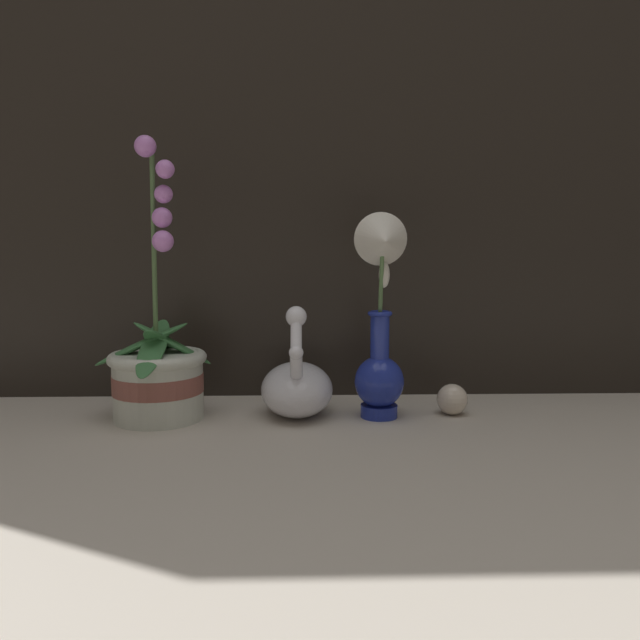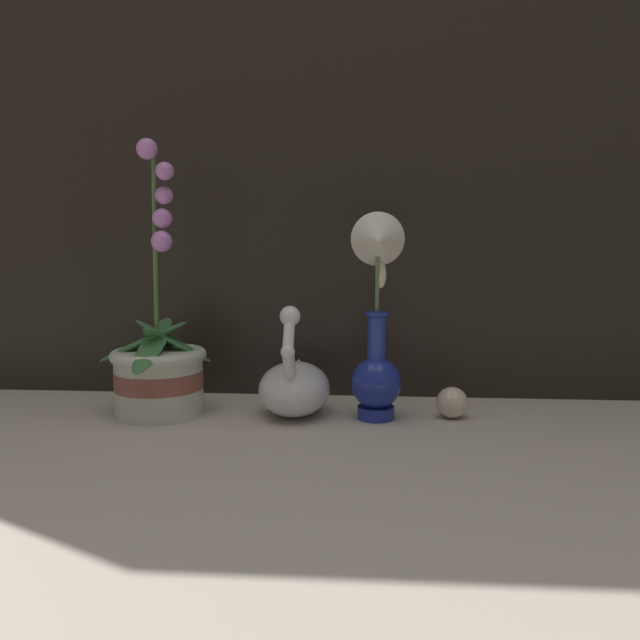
{
  "view_description": "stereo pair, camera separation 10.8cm",
  "coord_description": "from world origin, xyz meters",
  "px_view_note": "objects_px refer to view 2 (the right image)",
  "views": [
    {
      "loc": [
        0.0,
        -0.95,
        0.29
      ],
      "look_at": [
        0.03,
        0.12,
        0.16
      ],
      "focal_mm": 35.0,
      "sensor_mm": 36.0,
      "label": 1
    },
    {
      "loc": [
        0.11,
        -0.94,
        0.29
      ],
      "look_at": [
        0.03,
        0.12,
        0.16
      ],
      "focal_mm": 35.0,
      "sensor_mm": 36.0,
      "label": 2
    }
  ],
  "objects_px": {
    "swan_figurine": "(295,385)",
    "glass_sphere": "(452,403)",
    "blue_vase": "(377,324)",
    "orchid_potted_plant": "(159,367)"
  },
  "relations": [
    {
      "from": "swan_figurine",
      "to": "glass_sphere",
      "type": "distance_m",
      "value": 0.27
    },
    {
      "from": "blue_vase",
      "to": "glass_sphere",
      "type": "xyz_separation_m",
      "value": [
        0.13,
        0.02,
        -0.14
      ]
    },
    {
      "from": "orchid_potted_plant",
      "to": "glass_sphere",
      "type": "xyz_separation_m",
      "value": [
        0.5,
        0.01,
        -0.06
      ]
    },
    {
      "from": "swan_figurine",
      "to": "glass_sphere",
      "type": "relative_size",
      "value": 3.79
    },
    {
      "from": "orchid_potted_plant",
      "to": "glass_sphere",
      "type": "relative_size",
      "value": 8.75
    },
    {
      "from": "swan_figurine",
      "to": "blue_vase",
      "type": "distance_m",
      "value": 0.18
    },
    {
      "from": "orchid_potted_plant",
      "to": "swan_figurine",
      "type": "distance_m",
      "value": 0.23
    },
    {
      "from": "blue_vase",
      "to": "swan_figurine",
      "type": "bearing_deg",
      "value": 168.47
    },
    {
      "from": "orchid_potted_plant",
      "to": "glass_sphere",
      "type": "bearing_deg",
      "value": 1.49
    },
    {
      "from": "orchid_potted_plant",
      "to": "glass_sphere",
      "type": "distance_m",
      "value": 0.5
    }
  ]
}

